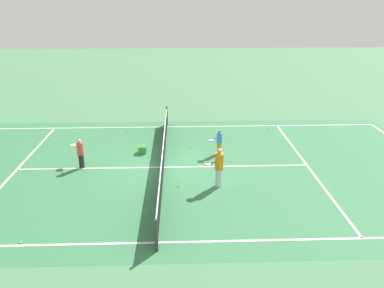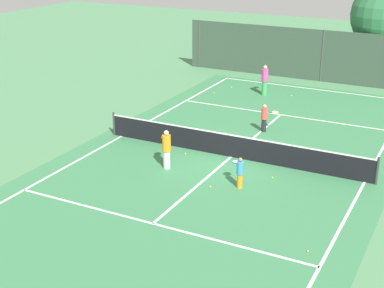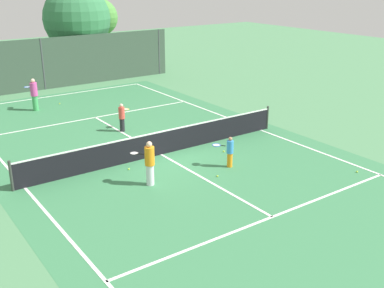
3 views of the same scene
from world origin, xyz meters
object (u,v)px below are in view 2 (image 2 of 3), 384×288
tennis_ball_9 (232,87)px  tennis_ball_7 (358,158)px  player_2 (265,118)px  tennis_ball_8 (169,111)px  ball_crate (278,151)px  tennis_ball_1 (210,187)px  tennis_ball_2 (292,96)px  player_0 (265,80)px  tennis_ball_4 (214,93)px  tennis_ball_5 (185,154)px  tennis_ball_0 (308,251)px  player_3 (167,149)px  player_1 (240,172)px  tennis_ball_10 (263,155)px  tennis_ball_3 (272,178)px

tennis_ball_9 → tennis_ball_7: bearing=-40.7°
player_2 → tennis_ball_8: player_2 is taller
tennis_ball_7 → tennis_ball_9: size_ratio=1.00×
ball_crate → tennis_ball_1: size_ratio=6.45×
ball_crate → tennis_ball_2: size_ratio=6.45×
player_0 → tennis_ball_4: bearing=-159.5°
tennis_ball_1 → tennis_ball_7: bearing=50.9°
ball_crate → tennis_ball_1: bearing=-106.1°
ball_crate → tennis_ball_5: 3.93m
tennis_ball_0 → tennis_ball_5: 8.51m
player_3 → tennis_ball_8: bearing=118.8°
tennis_ball_8 → player_3: bearing=-61.2°
player_1 → player_2: (-1.32, 6.19, 0.06)m
tennis_ball_0 → tennis_ball_5: same height
tennis_ball_1 → tennis_ball_2: size_ratio=1.00×
player_3 → tennis_ball_0: size_ratio=24.32×
tennis_ball_10 → tennis_ball_0: bearing=-59.4°
tennis_ball_0 → tennis_ball_3: 5.26m
tennis_ball_8 → tennis_ball_9: same height
ball_crate → tennis_ball_10: ball_crate is taller
player_2 → tennis_ball_1: size_ratio=20.21×
tennis_ball_0 → tennis_ball_1: size_ratio=1.00×
tennis_ball_3 → player_2: bearing=113.8°
ball_crate → tennis_ball_8: size_ratio=6.45×
ball_crate → tennis_ball_1: (-1.20, -4.16, -0.15)m
player_3 → tennis_ball_3: (4.10, 0.99, -0.80)m
tennis_ball_7 → tennis_ball_3: bearing=-126.1°
tennis_ball_1 → tennis_ball_9: size_ratio=1.00×
tennis_ball_4 → tennis_ball_7: same height
tennis_ball_2 → tennis_ball_10: (1.68, -9.23, 0.00)m
tennis_ball_0 → tennis_ball_3: same height
tennis_ball_0 → tennis_ball_10: 7.57m
tennis_ball_9 → player_3: bearing=-78.5°
player_2 → tennis_ball_2: bearing=96.1°
tennis_ball_2 → tennis_ball_8: same height
player_2 → player_3: (-1.96, -5.85, 0.14)m
tennis_ball_1 → tennis_ball_8: 9.36m
player_2 → tennis_ball_8: bearing=173.9°
tennis_ball_1 → tennis_ball_8: bearing=128.9°
tennis_ball_0 → tennis_ball_9: 18.35m
ball_crate → tennis_ball_3: size_ratio=6.45×
player_2 → tennis_ball_9: (-4.45, 6.44, -0.66)m
player_3 → tennis_ball_2: (1.28, 12.22, -0.80)m
tennis_ball_5 → tennis_ball_10: size_ratio=1.00×
player_1 → tennis_ball_8: 9.64m
tennis_ball_0 → player_0: bearing=114.7°
tennis_ball_4 → ball_crate: bearing=-49.0°
tennis_ball_7 → player_2: bearing=163.2°
tennis_ball_2 → tennis_ball_4: 4.46m
tennis_ball_8 → tennis_ball_10: 7.36m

